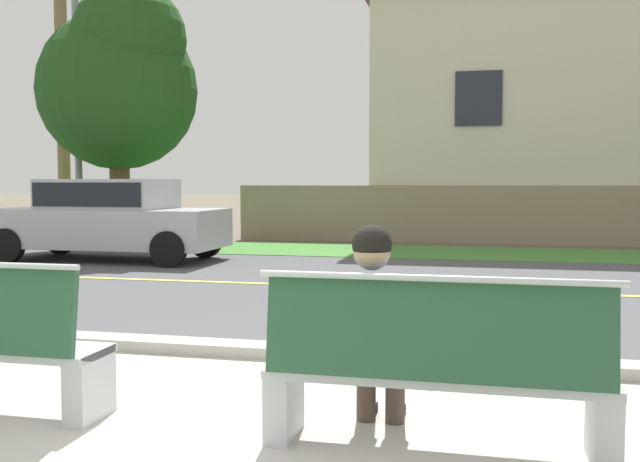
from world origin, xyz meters
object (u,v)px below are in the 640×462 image
at_px(shade_tree_far_left, 121,78).
at_px(car_silver_near, 109,215).
at_px(bench_right, 436,373).
at_px(seated_person_blue, 374,324).
at_px(streetlamp, 81,58).

bearing_deg(shade_tree_far_left, car_silver_near, -67.48).
xyz_separation_m(bench_right, seated_person_blue, (-0.36, 0.17, 0.22)).
bearing_deg(car_silver_near, shade_tree_far_left, 112.52).
bearing_deg(streetlamp, bench_right, -51.33).
bearing_deg(seated_person_blue, streetlamp, 127.94).
xyz_separation_m(bench_right, shade_tree_far_left, (-7.68, 10.73, 3.31)).
relative_size(bench_right, shade_tree_far_left, 0.32).
height_order(bench_right, streetlamp, streetlamp).
xyz_separation_m(bench_right, streetlamp, (-8.87, 11.09, 3.86)).
height_order(bench_right, seated_person_blue, seated_person_blue).
relative_size(bench_right, seated_person_blue, 1.51).
xyz_separation_m(seated_person_blue, streetlamp, (-8.51, 10.92, 3.65)).
bearing_deg(car_silver_near, bench_right, -51.42).
height_order(streetlamp, shade_tree_far_left, streetlamp).
relative_size(streetlamp, shade_tree_far_left, 1.31).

